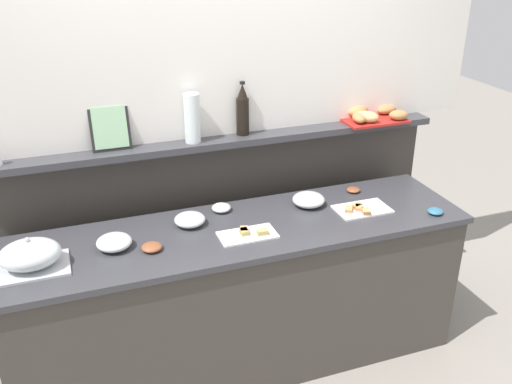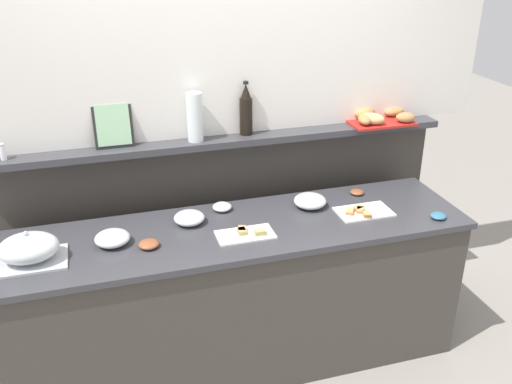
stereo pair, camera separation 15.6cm
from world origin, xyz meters
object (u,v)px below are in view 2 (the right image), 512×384
at_px(glass_bowl_extra, 189,218).
at_px(condiment_bowl_red, 438,216).
at_px(framed_picture, 113,125).
at_px(glass_bowl_large, 222,207).
at_px(condiment_bowl_cream, 149,244).
at_px(condiment_bowl_dark, 357,192).
at_px(glass_bowl_medium, 112,239).
at_px(bread_basket, 376,117).
at_px(sandwich_platter_front, 363,212).
at_px(glass_bowl_small, 310,201).
at_px(sandwich_platter_rear, 246,234).
at_px(serving_cloche, 29,249).
at_px(pepper_shaker, 2,152).
at_px(wine_bottle_dark, 246,111).
at_px(water_carafe, 195,117).

relative_size(glass_bowl_extra, condiment_bowl_red, 1.93).
bearing_deg(framed_picture, glass_bowl_large, -23.86).
bearing_deg(condiment_bowl_cream, condiment_bowl_dark, 12.07).
bearing_deg(condiment_bowl_red, glass_bowl_medium, 172.69).
relative_size(glass_bowl_large, bread_basket, 0.27).
xyz_separation_m(sandwich_platter_front, condiment_bowl_cream, (-1.21, -0.03, 0.01)).
xyz_separation_m(glass_bowl_extra, framed_picture, (-0.34, 0.34, 0.46)).
distance_m(glass_bowl_small, glass_bowl_extra, 0.71).
xyz_separation_m(glass_bowl_large, bread_basket, (1.05, 0.21, 0.38)).
bearing_deg(condiment_bowl_red, glass_bowl_small, 151.69).
xyz_separation_m(sandwich_platter_rear, sandwich_platter_front, (0.70, 0.06, 0.00)).
height_order(sandwich_platter_rear, glass_bowl_small, glass_bowl_small).
relative_size(sandwich_platter_front, condiment_bowl_cream, 2.99).
height_order(bread_basket, framed_picture, framed_picture).
bearing_deg(serving_cloche, pepper_shaker, 102.32).
relative_size(condiment_bowl_red, wine_bottle_dark, 0.28).
height_order(serving_cloche, bread_basket, bread_basket).
distance_m(wine_bottle_dark, pepper_shaker, 1.34).
xyz_separation_m(sandwich_platter_front, glass_bowl_medium, (-1.38, 0.05, 0.02)).
bearing_deg(sandwich_platter_rear, condiment_bowl_cream, 177.48).
bearing_deg(glass_bowl_extra, framed_picture, 134.43).
bearing_deg(condiment_bowl_cream, condiment_bowl_red, -5.13).
bearing_deg(glass_bowl_extra, sandwich_platter_rear, -40.07).
height_order(sandwich_platter_rear, serving_cloche, serving_cloche).
height_order(glass_bowl_large, condiment_bowl_dark, glass_bowl_large).
relative_size(serving_cloche, bread_basket, 0.84).
height_order(glass_bowl_large, glass_bowl_small, glass_bowl_small).
bearing_deg(water_carafe, wine_bottle_dark, 5.36).
bearing_deg(glass_bowl_medium, framed_picture, 80.03).
distance_m(condiment_bowl_red, framed_picture, 1.87).
relative_size(condiment_bowl_red, framed_picture, 0.35).
distance_m(pepper_shaker, water_carafe, 1.03).
relative_size(sandwich_platter_front, condiment_bowl_dark, 3.76).
xyz_separation_m(sandwich_platter_rear, bread_basket, (0.99, 0.53, 0.39)).
relative_size(sandwich_platter_front, framed_picture, 1.24).
xyz_separation_m(glass_bowl_large, wine_bottle_dark, (0.21, 0.23, 0.48)).
xyz_separation_m(serving_cloche, condiment_bowl_dark, (1.85, 0.25, -0.06)).
bearing_deg(glass_bowl_large, wine_bottle_dark, 47.72).
bearing_deg(glass_bowl_small, condiment_bowl_cream, -168.23).
xyz_separation_m(glass_bowl_extra, bread_basket, (1.25, 0.31, 0.37)).
bearing_deg(wine_bottle_dark, glass_bowl_large, -132.28).
bearing_deg(glass_bowl_large, water_carafe, 115.56).
distance_m(condiment_bowl_red, pepper_shaker, 2.37).
distance_m(pepper_shaker, bread_basket, 2.17).
relative_size(condiment_bowl_red, pepper_shaker, 1.00).
height_order(sandwich_platter_front, condiment_bowl_cream, same).
distance_m(sandwich_platter_rear, serving_cloche, 1.07).
distance_m(sandwich_platter_front, framed_picture, 1.47).
height_order(glass_bowl_medium, condiment_bowl_dark, glass_bowl_medium).
xyz_separation_m(condiment_bowl_cream, water_carafe, (0.36, 0.50, 0.48)).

